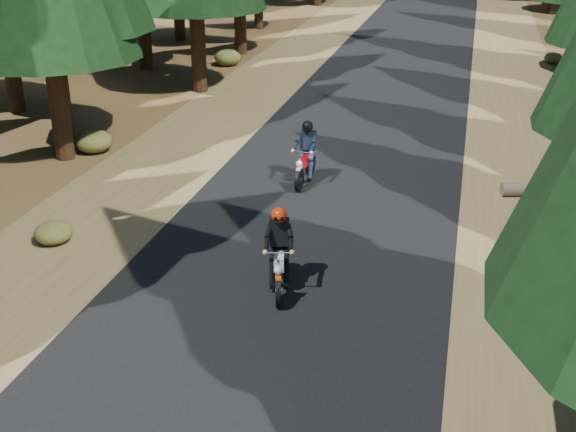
{
  "coord_description": "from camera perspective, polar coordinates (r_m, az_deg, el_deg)",
  "views": [
    {
      "loc": [
        2.88,
        -9.97,
        6.32
      ],
      "look_at": [
        0.0,
        1.5,
        1.1
      ],
      "focal_mm": 45.0,
      "sensor_mm": 36.0,
      "label": 1
    }
  ],
  "objects": [
    {
      "name": "rider_lead",
      "position": [
        12.53,
        -0.71,
        -3.83
      ],
      "size": [
        0.89,
        1.75,
        1.5
      ],
      "rotation": [
        0.0,
        0.0,
        3.38
      ],
      "color": "silver",
      "rests_on": "road"
    },
    {
      "name": "shoulder_r",
      "position": [
        16.34,
        18.98,
        -0.3
      ],
      "size": [
        3.2,
        100.0,
        0.01
      ],
      "primitive_type": "cube",
      "color": "brown",
      "rests_on": "ground"
    },
    {
      "name": "shoulder_l",
      "position": [
        17.89,
        -11.64,
        2.63
      ],
      "size": [
        3.2,
        100.0,
        0.01
      ],
      "primitive_type": "cube",
      "color": "brown",
      "rests_on": "ground"
    },
    {
      "name": "rider_follow",
      "position": [
        17.31,
        1.39,
        4.19
      ],
      "size": [
        0.57,
        1.71,
        1.51
      ],
      "rotation": [
        0.0,
        0.0,
        3.1
      ],
      "color": "#960A0D",
      "rests_on": "road"
    },
    {
      "name": "ground",
      "position": [
        12.16,
        -1.74,
        -7.53
      ],
      "size": [
        120.0,
        120.0,
        0.0
      ],
      "primitive_type": "plane",
      "color": "#4C321B",
      "rests_on": "ground"
    },
    {
      "name": "road",
      "position": [
        16.51,
        2.96,
        1.29
      ],
      "size": [
        6.0,
        100.0,
        0.01
      ],
      "primitive_type": "cube",
      "color": "black",
      "rests_on": "ground"
    },
    {
      "name": "understory_shrubs",
      "position": [
        19.26,
        8.29,
        5.28
      ],
      "size": [
        15.94,
        32.76,
        0.65
      ],
      "color": "#474C1E",
      "rests_on": "ground"
    }
  ]
}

